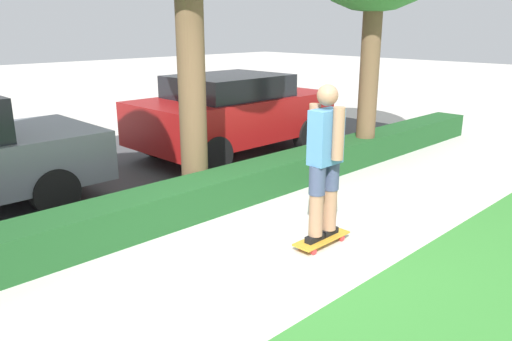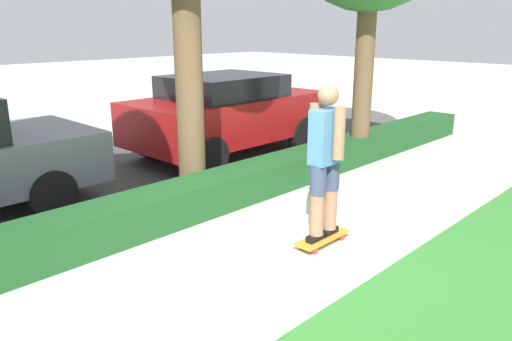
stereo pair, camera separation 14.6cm
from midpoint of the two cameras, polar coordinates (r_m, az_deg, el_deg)
ground_plane at (r=5.53m, az=2.30°, el=-9.45°), size 60.00×60.00×0.00m
street_asphalt at (r=8.72m, az=-18.65°, el=-0.53°), size 14.72×5.00×0.01m
hedge_row at (r=6.53m, az=-8.17°, el=-3.27°), size 14.72×0.60×0.46m
skateboard at (r=5.75m, az=6.86°, el=-7.71°), size 0.75×0.24×0.09m
skater_person at (r=5.44m, az=7.20°, el=1.35°), size 0.50×0.44×1.72m
parked_car_middle at (r=9.51m, az=-3.75°, el=6.63°), size 3.89×1.92×1.51m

